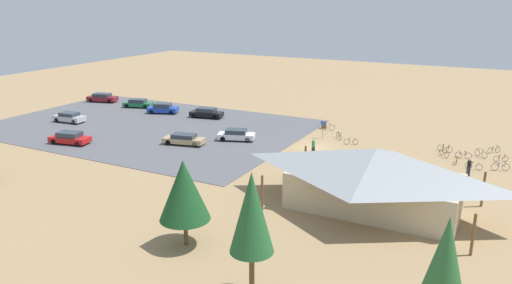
{
  "coord_description": "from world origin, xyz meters",
  "views": [
    {
      "loc": [
        -19.26,
        50.63,
        16.39
      ],
      "look_at": [
        4.9,
        4.57,
        1.2
      ],
      "focal_mm": 34.76,
      "sensor_mm": 36.0,
      "label": 1
    }
  ],
  "objects_px": {
    "lot_sign": "(323,127)",
    "bicycle_green_near_porch": "(494,150)",
    "pine_east": "(252,213)",
    "car_white_front_row": "(236,135)",
    "bicycle_silver_mid_cluster": "(351,141)",
    "car_silver_end_stall": "(69,117)",
    "bicycle_white_back_row": "(328,127)",
    "car_green_near_entry": "(138,103)",
    "bicycle_purple_yard_center": "(463,155)",
    "bicycle_teal_edge_south": "(339,136)",
    "bicycle_white_near_sign": "(474,166)",
    "trash_bin": "(324,125)",
    "visitor_by_pavilion": "(469,167)",
    "bike_pavilion": "(375,175)",
    "bicycle_black_yard_left": "(445,148)",
    "car_blue_far_end": "(163,108)",
    "bicycle_orange_edge_north": "(444,153)",
    "car_black_back_corner": "(207,113)",
    "bicycle_silver_by_bin": "(481,154)",
    "visitor_crossing_yard": "(313,147)",
    "visitor_at_bikes": "(387,161)",
    "bicycle_yellow_front_row": "(456,160)",
    "pine_midwest": "(184,190)",
    "car_red_second_row": "(70,138)",
    "car_maroon_inner_stall": "(102,98)",
    "bicycle_blue_trailside": "(500,167)",
    "bicycle_red_yard_right": "(501,159)",
    "car_tan_by_curb": "(184,139)"
  },
  "relations": [
    {
      "from": "bicycle_red_yard_right",
      "to": "bicycle_silver_by_bin",
      "type": "distance_m",
      "value": 2.1
    },
    {
      "from": "pine_east",
      "to": "car_black_back_corner",
      "type": "distance_m",
      "value": 44.2
    },
    {
      "from": "bicycle_white_back_row",
      "to": "bike_pavilion",
      "type": "bearing_deg",
      "value": 118.08
    },
    {
      "from": "bicycle_purple_yard_center",
      "to": "car_red_second_row",
      "type": "xyz_separation_m",
      "value": [
        41.18,
        15.39,
        0.36
      ]
    },
    {
      "from": "bicycle_red_yard_right",
      "to": "car_silver_end_stall",
      "type": "xyz_separation_m",
      "value": [
        52.92,
        8.67,
        0.38
      ]
    },
    {
      "from": "bike_pavilion",
      "to": "bicycle_black_yard_left",
      "type": "distance_m",
      "value": 19.3
    },
    {
      "from": "bicycle_orange_edge_north",
      "to": "car_blue_far_end",
      "type": "distance_m",
      "value": 39.62
    },
    {
      "from": "pine_midwest",
      "to": "bicycle_green_near_porch",
      "type": "bearing_deg",
      "value": -118.19
    },
    {
      "from": "car_silver_end_stall",
      "to": "car_black_back_corner",
      "type": "xyz_separation_m",
      "value": [
        -15.11,
        -10.92,
        0.02
      ]
    },
    {
      "from": "bicycle_silver_mid_cluster",
      "to": "bicycle_white_near_sign",
      "type": "xyz_separation_m",
      "value": [
        -13.41,
        2.81,
        -0.01
      ]
    },
    {
      "from": "bicycle_white_near_sign",
      "to": "car_white_front_row",
      "type": "relative_size",
      "value": 0.35
    },
    {
      "from": "pine_east",
      "to": "car_white_front_row",
      "type": "xyz_separation_m",
      "value": [
        16.67,
        -27.23,
        -4.36
      ]
    },
    {
      "from": "pine_midwest",
      "to": "car_red_second_row",
      "type": "bearing_deg",
      "value": -27.79
    },
    {
      "from": "bike_pavilion",
      "to": "bicycle_blue_trailside",
      "type": "xyz_separation_m",
      "value": [
        -8.72,
        -14.84,
        -2.49
      ]
    },
    {
      "from": "lot_sign",
      "to": "bicycle_green_near_porch",
      "type": "relative_size",
      "value": 1.8
    },
    {
      "from": "trash_bin",
      "to": "visitor_at_bikes",
      "type": "height_order",
      "value": "visitor_at_bikes"
    },
    {
      "from": "car_red_second_row",
      "to": "visitor_crossing_yard",
      "type": "distance_m",
      "value": 28.18
    },
    {
      "from": "car_silver_end_stall",
      "to": "car_blue_far_end",
      "type": "relative_size",
      "value": 0.95
    },
    {
      "from": "bicycle_silver_by_bin",
      "to": "car_white_front_row",
      "type": "relative_size",
      "value": 0.28
    },
    {
      "from": "car_white_front_row",
      "to": "car_black_back_corner",
      "type": "height_order",
      "value": "car_black_back_corner"
    },
    {
      "from": "car_green_near_entry",
      "to": "visitor_crossing_yard",
      "type": "distance_m",
      "value": 34.3
    },
    {
      "from": "bicycle_black_yard_left",
      "to": "car_green_near_entry",
      "type": "distance_m",
      "value": 45.34
    },
    {
      "from": "bicycle_silver_mid_cluster",
      "to": "bicycle_green_near_porch",
      "type": "distance_m",
      "value": 15.43
    },
    {
      "from": "bicycle_black_yard_left",
      "to": "bicycle_yellow_front_row",
      "type": "relative_size",
      "value": 0.95
    },
    {
      "from": "bicycle_black_yard_left",
      "to": "car_black_back_corner",
      "type": "xyz_separation_m",
      "value": [
        32.17,
        -1.27,
        0.37
      ]
    },
    {
      "from": "trash_bin",
      "to": "pine_east",
      "type": "distance_m",
      "value": 39.07
    },
    {
      "from": "bicycle_teal_edge_south",
      "to": "visitor_at_bikes",
      "type": "distance_m",
      "value": 11.35
    },
    {
      "from": "pine_midwest",
      "to": "car_white_front_row",
      "type": "xyz_separation_m",
      "value": [
        9.83,
        -24.06,
        -3.3
      ]
    },
    {
      "from": "bicycle_green_near_porch",
      "to": "visitor_at_bikes",
      "type": "bearing_deg",
      "value": 49.72
    },
    {
      "from": "lot_sign",
      "to": "bicycle_silver_mid_cluster",
      "type": "bearing_deg",
      "value": 165.92
    },
    {
      "from": "car_blue_far_end",
      "to": "car_silver_end_stall",
      "type": "bearing_deg",
      "value": 52.36
    },
    {
      "from": "trash_bin",
      "to": "visitor_crossing_yard",
      "type": "bearing_deg",
      "value": 104.45
    },
    {
      "from": "bicycle_teal_edge_south",
      "to": "bicycle_black_yard_left",
      "type": "xyz_separation_m",
      "value": [
        -12.05,
        -0.47,
        -0.02
      ]
    },
    {
      "from": "car_maroon_inner_stall",
      "to": "bicycle_blue_trailside",
      "type": "bearing_deg",
      "value": 173.52
    },
    {
      "from": "bicycle_white_back_row",
      "to": "car_green_near_entry",
      "type": "distance_m",
      "value": 30.69
    },
    {
      "from": "bicycle_yellow_front_row",
      "to": "car_blue_far_end",
      "type": "distance_m",
      "value": 41.23
    },
    {
      "from": "bicycle_blue_trailside",
      "to": "car_tan_by_curb",
      "type": "xyz_separation_m",
      "value": [
        32.84,
        7.13,
        0.29
      ]
    },
    {
      "from": "bicycle_silver_by_bin",
      "to": "car_green_near_entry",
      "type": "distance_m",
      "value": 49.01
    },
    {
      "from": "bicycle_teal_edge_south",
      "to": "bicycle_white_near_sign",
      "type": "xyz_separation_m",
      "value": [
        -15.42,
        4.41,
        -0.04
      ]
    },
    {
      "from": "bicycle_silver_mid_cluster",
      "to": "car_silver_end_stall",
      "type": "xyz_separation_m",
      "value": [
        37.24,
        7.58,
        0.37
      ]
    },
    {
      "from": "pine_midwest",
      "to": "car_maroon_inner_stall",
      "type": "xyz_separation_m",
      "value": [
        40.43,
        -33.54,
        -3.26
      ]
    },
    {
      "from": "car_black_back_corner",
      "to": "bicycle_silver_by_bin",
      "type": "bearing_deg",
      "value": 177.58
    },
    {
      "from": "bike_pavilion",
      "to": "lot_sign",
      "type": "height_order",
      "value": "bike_pavilion"
    },
    {
      "from": "car_green_near_entry",
      "to": "visitor_by_pavilion",
      "type": "xyz_separation_m",
      "value": [
        -48.34,
        9.11,
        0.21
      ]
    },
    {
      "from": "car_black_back_corner",
      "to": "car_maroon_inner_stall",
      "type": "bearing_deg",
      "value": -3.71
    },
    {
      "from": "pine_midwest",
      "to": "car_black_back_corner",
      "type": "bearing_deg",
      "value": -58.99
    },
    {
      "from": "pine_midwest",
      "to": "bicycle_black_yard_left",
      "type": "bearing_deg",
      "value": -112.55
    },
    {
      "from": "bicycle_black_yard_left",
      "to": "bicycle_green_near_porch",
      "type": "relative_size",
      "value": 1.35
    },
    {
      "from": "bicycle_teal_edge_south",
      "to": "bicycle_orange_edge_north",
      "type": "distance_m",
      "value": 12.3
    },
    {
      "from": "bicycle_purple_yard_center",
      "to": "pine_east",
      "type": "bearing_deg",
      "value": 76.04
    }
  ]
}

